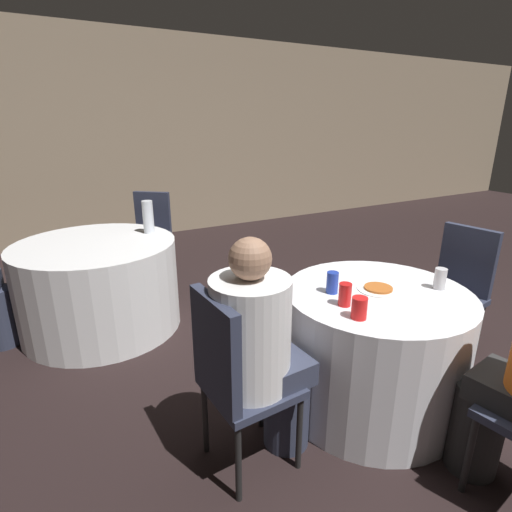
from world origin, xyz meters
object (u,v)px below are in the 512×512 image
soda_can_silver (440,279)px  bottle_far (148,217)px  pizza_plate_near (378,289)px  soda_can_blue (332,283)px  chair_far_northeast (151,230)px  person_white_shirt (262,351)px  table_far (100,285)px  soda_can_red (345,295)px  chair_near_west (233,371)px  chair_near_east (458,281)px  table_near (372,348)px

soda_can_silver → bottle_far: size_ratio=0.44×
pizza_plate_near → soda_can_blue: size_ratio=1.93×
chair_far_northeast → person_white_shirt: bearing=125.0°
table_far → chair_far_northeast: (0.65, 0.82, 0.20)m
pizza_plate_near → soda_can_red: (-0.30, -0.06, 0.05)m
table_far → bottle_far: 0.69m
pizza_plate_near → chair_near_west: bearing=-175.4°
chair_near_east → table_far: bearing=44.8°
pizza_plate_near → soda_can_blue: 0.28m
chair_near_west → chair_far_northeast: same height
table_near → bottle_far: 2.09m
table_far → chair_near_east: 2.75m
soda_can_red → chair_far_northeast: bearing=97.1°
chair_far_northeast → person_white_shirt: 2.65m
pizza_plate_near → soda_can_red: soda_can_red is taller
table_near → chair_near_west: (-0.94, -0.06, 0.20)m
table_near → soda_can_silver: soda_can_silver is taller
chair_near_east → bottle_far: bearing=36.8°
chair_near_west → soda_can_blue: 0.76m
table_far → soda_can_red: 2.11m
soda_can_blue → soda_can_red: 0.16m
soda_can_blue → soda_can_silver: same height
chair_near_east → soda_can_blue: (-1.17, -0.02, 0.23)m
person_white_shirt → soda_can_red: bearing=87.5°
table_far → chair_far_northeast: chair_far_northeast is taller
table_near → chair_near_east: 0.96m
soda_can_blue → soda_can_red: bearing=-106.3°
chair_near_east → bottle_far: size_ratio=3.40×
chair_far_northeast → bottle_far: bottle_far is taller
table_far → chair_near_west: chair_near_west is taller
person_white_shirt → soda_can_blue: person_white_shirt is taller
person_white_shirt → soda_can_silver: (1.12, -0.09, 0.18)m
table_far → soda_can_red: bearing=-61.7°
chair_near_east → soda_can_silver: bearing=105.9°
table_near → person_white_shirt: size_ratio=0.89×
soda_can_silver → chair_near_west: bearing=176.6°
table_far → chair_near_east: (2.20, -1.65, 0.20)m
table_near → soda_can_blue: soda_can_blue is taller
chair_near_east → soda_can_blue: size_ratio=7.73×
chair_near_east → pizza_plate_near: chair_near_east is taller
table_far → bottle_far: (0.46, 0.08, 0.50)m
chair_far_northeast → chair_near_west: bearing=121.6°
chair_far_northeast → person_white_shirt: person_white_shirt is taller
chair_near_east → soda_can_blue: 1.19m
soda_can_silver → pizza_plate_near: bearing=154.1°
chair_near_west → chair_far_northeast: 2.68m
table_near → chair_far_northeast: 2.68m
chair_far_northeast → pizza_plate_near: size_ratio=4.01×
soda_can_blue → pizza_plate_near: bearing=-20.8°
chair_near_east → person_white_shirt: (-1.71, -0.18, 0.05)m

